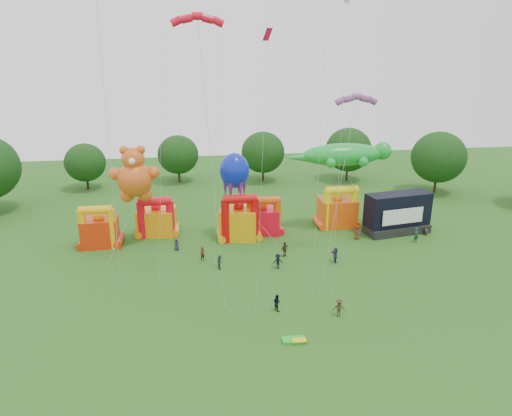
{
  "coord_description": "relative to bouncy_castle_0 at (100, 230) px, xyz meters",
  "views": [
    {
      "loc": [
        -6.07,
        -29.84,
        23.16
      ],
      "look_at": [
        1.06,
        18.0,
        6.97
      ],
      "focal_mm": 32.0,
      "sensor_mm": 36.0,
      "label": 1
    }
  ],
  "objects": [
    {
      "name": "spectator_1",
      "position": [
        12.72,
        -6.49,
        -1.3
      ],
      "size": [
        0.77,
        0.72,
        1.77
      ],
      "primitive_type": "imported",
      "rotation": [
        0.0,
        0.0,
        0.61
      ],
      "color": "#4D1E16",
      "rests_on": "ground"
    },
    {
      "name": "spectator_8",
      "position": [
        19.32,
        -18.7,
        -1.36
      ],
      "size": [
        0.95,
        1.01,
        1.66
      ],
      "primitive_type": "imported",
      "rotation": [
        0.0,
        0.0,
        2.1
      ],
      "color": "black",
      "rests_on": "ground"
    },
    {
      "name": "octopus_kite",
      "position": [
        18.84,
        -0.4,
        3.25
      ],
      "size": [
        6.96,
        5.25,
        11.51
      ],
      "color": "#0B1EB2",
      "rests_on": "ground"
    },
    {
      "name": "teddy_bear_kite",
      "position": [
        4.13,
        -1.4,
        3.96
      ],
      "size": [
        6.39,
        7.54,
        12.94
      ],
      "color": "#CF5317",
      "rests_on": "ground"
    },
    {
      "name": "bouncy_castle_4",
      "position": [
        32.16,
        2.53,
        0.18
      ],
      "size": [
        5.09,
        4.09,
        6.24
      ],
      "color": "#F24B0D",
      "rests_on": "ground"
    },
    {
      "name": "spectator_9",
      "position": [
        24.83,
        -20.57,
        -1.31
      ],
      "size": [
        1.24,
        0.85,
        1.76
      ],
      "primitive_type": "imported",
      "rotation": [
        0.0,
        0.0,
        2.96
      ],
      "color": "#3E2A19",
      "rests_on": "ground"
    },
    {
      "name": "bouncy_castle_1",
      "position": [
        6.95,
        3.01,
        -0.06
      ],
      "size": [
        5.37,
        4.57,
        5.58
      ],
      "color": "orange",
      "rests_on": "ground"
    },
    {
      "name": "gecko_kite",
      "position": [
        33.28,
        1.22,
        5.48
      ],
      "size": [
        14.87,
        6.05,
        12.12
      ],
      "color": "green",
      "rests_on": "ground"
    },
    {
      "name": "spectator_7",
      "position": [
        40.5,
        -4.86,
        -1.21
      ],
      "size": [
        0.84,
        0.73,
        1.95
      ],
      "primitive_type": "imported",
      "rotation": [
        0.0,
        0.0,
        0.44
      ],
      "color": "#183D27",
      "rests_on": "ground"
    },
    {
      "name": "spectator_4",
      "position": [
        22.6,
        -6.72,
        -1.24
      ],
      "size": [
        1.19,
        0.94,
        1.89
      ],
      "primitive_type": "imported",
      "rotation": [
        0.0,
        0.0,
        3.65
      ],
      "color": "#402B19",
      "rests_on": "ground"
    },
    {
      "name": "bouncy_castle_3",
      "position": [
        21.17,
        1.36,
        -0.07
      ],
      "size": [
        5.19,
        4.44,
        5.52
      ],
      "color": "red",
      "rests_on": "ground"
    },
    {
      "name": "diamond_kites",
      "position": [
        18.38,
        -10.44,
        14.13
      ],
      "size": [
        20.12,
        17.5,
        39.96
      ],
      "color": "red",
      "rests_on": "ground"
    },
    {
      "name": "spectator_2",
      "position": [
        14.62,
        -8.86,
        -1.37
      ],
      "size": [
        0.78,
        0.91,
        1.64
      ],
      "primitive_type": "imported",
      "rotation": [
        0.0,
        0.0,
        1.79
      ],
      "color": "#163828",
      "rests_on": "ground"
    },
    {
      "name": "tree_ring",
      "position": [
        16.61,
        -25.86,
        4.07
      ],
      "size": [
        121.72,
        123.8,
        12.07
      ],
      "color": "#352314",
      "rests_on": "ground"
    },
    {
      "name": "bouncy_castle_2",
      "position": [
        17.8,
        -0.13,
        0.25
      ],
      "size": [
        5.65,
        4.94,
        6.39
      ],
      "color": "#DF9C0B",
      "rests_on": "ground"
    },
    {
      "name": "stage_trailer",
      "position": [
        39.45,
        -1.09,
        0.52
      ],
      "size": [
        9.33,
        4.74,
        5.6
      ],
      "color": "black",
      "rests_on": "ground"
    },
    {
      "name": "spectator_6",
      "position": [
        33.17,
        -2.77,
        -1.25
      ],
      "size": [
        1.08,
        1.06,
        1.87
      ],
      "primitive_type": "imported",
      "rotation": [
        0.0,
        0.0,
        5.55
      ],
      "color": "#60291B",
      "rests_on": "ground"
    },
    {
      "name": "parafoil_kites",
      "position": [
        22.19,
        -11.37,
        9.01
      ],
      "size": [
        31.06,
        11.36,
        31.42
      ],
      "color": "red",
      "rests_on": "ground"
    },
    {
      "name": "ground",
      "position": [
        17.77,
        -26.46,
        -2.19
      ],
      "size": [
        160.0,
        160.0,
        0.0
      ],
      "primitive_type": "plane",
      "color": "#255919",
      "rests_on": "ground"
    },
    {
      "name": "spectator_0",
      "position": [
        9.62,
        -2.87,
        -1.42
      ],
      "size": [
        0.79,
        0.55,
        1.54
      ],
      "primitive_type": "imported",
      "rotation": [
        0.0,
        0.0,
        -0.09
      ],
      "color": "#272239",
      "rests_on": "ground"
    },
    {
      "name": "spectator_5",
      "position": [
        28.11,
        -9.23,
        -1.25
      ],
      "size": [
        0.59,
        1.75,
        1.88
      ],
      "primitive_type": "imported",
      "rotation": [
        0.0,
        0.0,
        4.73
      ],
      "color": "#29263F",
      "rests_on": "ground"
    },
    {
      "name": "folded_kite_bundle",
      "position": [
        19.85,
        -23.88,
        -2.05
      ],
      "size": [
        2.05,
        1.18,
        0.31
      ],
      "color": "green",
      "rests_on": "ground"
    },
    {
      "name": "bouncy_castle_0",
      "position": [
        0.0,
        0.0,
        0.0
      ],
      "size": [
        4.63,
        3.77,
        5.7
      ],
      "color": "red",
      "rests_on": "ground"
    },
    {
      "name": "spectator_3",
      "position": [
        21.14,
        -9.84,
        -1.3
      ],
      "size": [
        1.17,
        0.7,
        1.78
      ],
      "primitive_type": "imported",
      "rotation": [
        0.0,
        0.0,
        3.18
      ],
      "color": "black",
      "rests_on": "ground"
    }
  ]
}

